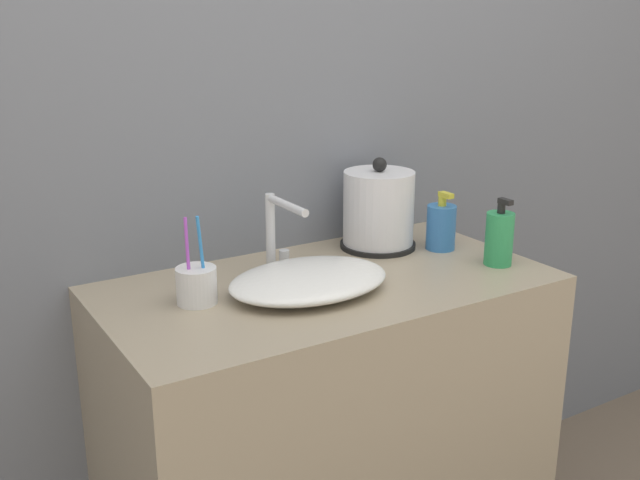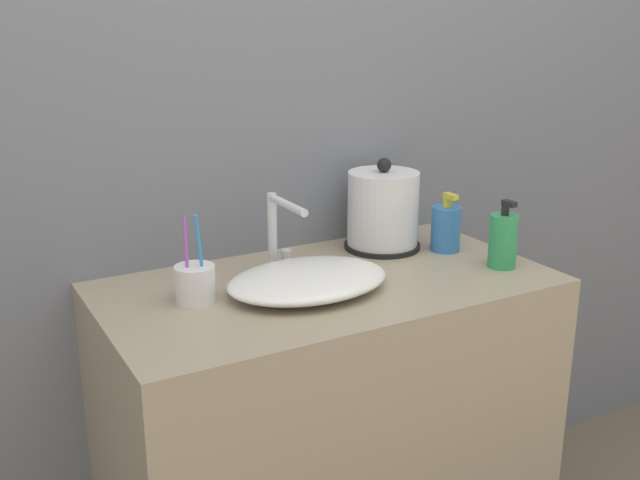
# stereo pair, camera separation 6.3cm
# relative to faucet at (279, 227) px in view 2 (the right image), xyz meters

# --- Properties ---
(wall_back) EXTENTS (6.00, 0.04, 2.60)m
(wall_back) POSITION_rel_faucet_xyz_m (0.06, 0.17, 0.34)
(wall_back) COLOR slate
(wall_back) RESTS_ON ground_plane
(vanity_counter) EXTENTS (1.00, 0.53, 0.85)m
(vanity_counter) POSITION_rel_faucet_xyz_m (0.06, -0.12, -0.53)
(vanity_counter) COLOR gray
(vanity_counter) RESTS_ON ground_plane
(sink_basin) EXTENTS (0.36, 0.26, 0.05)m
(sink_basin) POSITION_rel_faucet_xyz_m (-0.00, -0.15, -0.08)
(sink_basin) COLOR white
(sink_basin) RESTS_ON vanity_counter
(faucet) EXTENTS (0.06, 0.17, 0.18)m
(faucet) POSITION_rel_faucet_xyz_m (0.00, 0.00, 0.00)
(faucet) COLOR silver
(faucet) RESTS_ON vanity_counter
(electric_kettle) EXTENTS (0.19, 0.19, 0.23)m
(electric_kettle) POSITION_rel_faucet_xyz_m (0.30, 0.03, -0.01)
(electric_kettle) COLOR black
(electric_kettle) RESTS_ON vanity_counter
(toothbrush_cup) EXTENTS (0.08, 0.08, 0.19)m
(toothbrush_cup) POSITION_rel_faucet_xyz_m (-0.23, -0.08, -0.07)
(toothbrush_cup) COLOR silver
(toothbrush_cup) RESTS_ON vanity_counter
(lotion_bottle) EXTENTS (0.07, 0.07, 0.15)m
(lotion_bottle) POSITION_rel_faucet_xyz_m (0.43, -0.06, -0.05)
(lotion_bottle) COLOR #3370B7
(lotion_bottle) RESTS_ON vanity_counter
(shampoo_bottle) EXTENTS (0.07, 0.07, 0.16)m
(shampoo_bottle) POSITION_rel_faucet_xyz_m (0.47, -0.23, -0.04)
(shampoo_bottle) COLOR #2D9956
(shampoo_bottle) RESTS_ON vanity_counter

